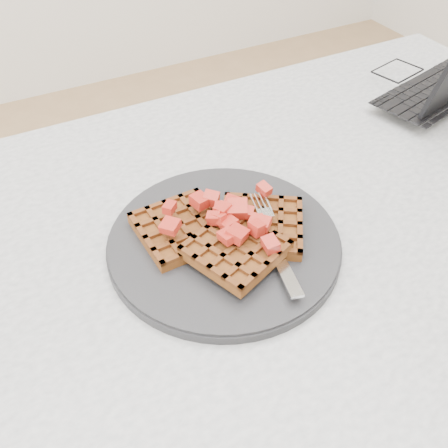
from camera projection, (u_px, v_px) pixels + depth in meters
name	position (u px, v px, depth m)	size (l,w,h in m)	color
ground	(271.00, 440.00, 1.22)	(4.00, 4.00, 0.00)	tan
table	(298.00, 266.00, 0.79)	(1.20, 0.80, 0.75)	#BCBCBA
plate	(224.00, 242.00, 0.66)	(0.31, 0.31, 0.02)	black
waffles	(226.00, 233.00, 0.64)	(0.22, 0.20, 0.03)	brown
strawberry_pile	(224.00, 216.00, 0.62)	(0.15, 0.15, 0.02)	#950800
fork	(272.00, 241.00, 0.63)	(0.02, 0.18, 0.02)	silver
laptop	(433.00, 78.00, 0.94)	(0.33, 0.27, 0.20)	black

